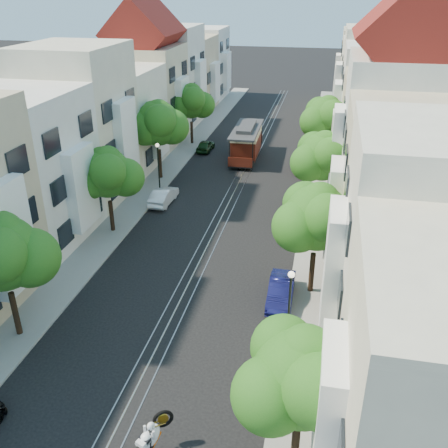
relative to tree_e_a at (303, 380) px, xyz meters
The scene contains 25 objects.
ground 32.17m from the tree_e_a, 103.17° to the left, with size 200.00×200.00×0.00m, color black.
sidewalk_east 31.33m from the tree_e_a, 90.02° to the left, with size 2.50×80.00×0.12m, color gray.
sidewalk_west 34.52m from the tree_e_a, 115.07° to the left, with size 2.50×80.00×0.12m, color gray.
rail_left 32.29m from the tree_e_a, 104.13° to the left, with size 0.06×80.00×0.02m, color gray.
rail_slot 32.16m from the tree_e_a, 103.17° to the left, with size 0.06×80.00×0.02m, color gray.
rail_right 32.04m from the tree_e_a, 102.21° to the left, with size 0.06×80.00×0.02m, color gray.
lane_line 32.16m from the tree_e_a, 103.17° to the left, with size 0.08×80.00×0.01m, color tan.
townhouses_east 31.29m from the tree_e_a, 81.53° to the left, with size 7.75×72.00×12.00m.
townhouses_west 36.38m from the tree_e_a, 121.73° to the left, with size 7.75×72.00×11.76m.
tree_e_a is the anchor object (origin of this frame).
tree_e_b 12.00m from the tree_e_a, 90.00° to the left, with size 4.93×4.08×6.68m.
tree_e_c 23.00m from the tree_e_a, 90.00° to the left, with size 4.84×3.99×6.52m.
tree_e_d 34.00m from the tree_e_a, 90.00° to the left, with size 5.01×4.16×6.85m.
tree_w_a 15.25m from the tree_e_a, 160.85° to the left, with size 4.93×4.08×6.68m.
tree_w_b 22.28m from the tree_e_a, 130.27° to the left, with size 4.72×3.87×6.27m.
tree_w_c 31.49m from the tree_e_a, 117.22° to the left, with size 5.13×4.28×7.09m.
tree_w_d 41.57m from the tree_e_a, 110.27° to the left, with size 4.84×3.99×6.52m.
lamp_east 7.26m from the tree_e_a, 97.79° to the left, with size 0.32×0.32×4.16m.
lamp_west 28.51m from the tree_e_a, 118.45° to the left, with size 0.32×0.32×4.16m.
sportbike_rider 6.45m from the tree_e_a, behind, with size 1.16×1.92×1.76m.
cable_car 36.31m from the tree_e_a, 102.37° to the left, with size 2.73×8.19×3.13m.
parked_car_e_mid 11.54m from the tree_e_a, 98.75° to the left, with size 1.37×3.94×1.30m, color #0C0D3D.
parked_car_e_far 32.93m from the tree_e_a, 92.91° to the left, with size 1.90×4.12×1.14m, color maroon.
parked_car_w_mid 26.11m from the tree_e_a, 118.79° to the left, with size 1.36×3.89×1.28m, color white.
parked_car_w_far 39.07m from the tree_e_a, 108.57° to the left, with size 1.39×3.46×1.18m, color black.
Camera 1 is at (7.26, -15.95, 16.39)m, focal length 40.00 mm.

